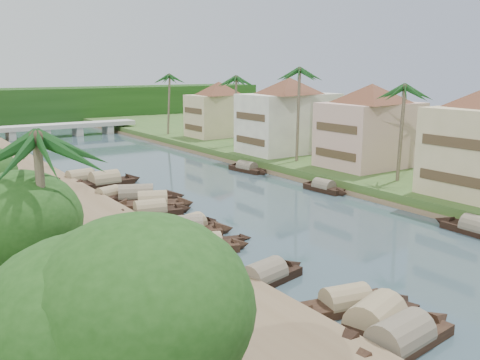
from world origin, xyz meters
TOP-DOWN VIEW (x-y plane):
  - ground at (0.00, 0.00)m, footprint 220.00×220.00m
  - left_bank at (-16.00, 20.00)m, footprint 10.00×180.00m
  - right_bank at (19.00, 20.00)m, footprint 16.00×180.00m
  - treeline at (0.00, 100.00)m, footprint 120.00×14.00m
  - bridge at (0.00, 72.00)m, footprint 28.00×4.00m
  - building_mid at (19.99, 14.00)m, footprint 14.11×14.11m
  - building_far at (18.99, 28.00)m, footprint 15.59×15.59m
  - building_distant at (19.99, 48.00)m, footprint 12.62×12.62m
  - sampan_0 at (-9.30, -15.15)m, footprint 8.99×2.77m
  - sampan_1 at (-8.83, -13.24)m, footprint 8.70×4.31m
  - sampan_2 at (-8.52, -10.87)m, footprint 7.45×2.98m
  - sampan_3 at (-9.98, -5.54)m, footprint 7.66×3.13m
  - sampan_4 at (-10.02, 1.42)m, footprint 6.71×3.61m
  - sampan_5 at (-8.79, 5.89)m, footprint 6.74×3.48m
  - sampan_6 at (-9.49, 5.46)m, footprint 8.05×4.58m
  - sampan_7 at (-9.35, 12.09)m, footprint 7.92×2.96m
  - sampan_8 at (-8.01, 14.46)m, footprint 7.94×4.83m
  - sampan_9 at (-8.14, 17.95)m, footprint 9.54×5.86m
  - sampan_10 at (-10.26, 19.84)m, footprint 6.51×3.20m
  - sampan_11 at (-8.28, 26.26)m, footprint 8.89×2.43m
  - sampan_12 at (-9.54, 29.81)m, footprint 7.60×2.69m
  - sampan_13 at (-10.08, 29.24)m, footprint 8.30×2.69m
  - sampan_15 at (9.77, 10.66)m, footprint 1.85×6.58m
  - sampan_16 at (9.23, 24.07)m, footprint 2.43×7.44m
  - canoe_1 at (-8.15, 2.64)m, footprint 5.27×2.22m
  - canoe_2 at (-8.92, 16.24)m, footprint 6.05×3.12m
  - palm_1 at (16.00, 6.23)m, footprint 3.20×3.20m
  - palm_2 at (15.00, 21.33)m, footprint 3.20×3.20m
  - palm_3 at (16.00, 37.01)m, footprint 3.20×3.20m
  - palm_4 at (-23.00, -8.02)m, footprint 3.20×3.20m
  - palm_7 at (14.00, 55.29)m, footprint 3.20×3.20m
  - tree_0 at (-24.00, -18.58)m, footprint 5.36×5.36m
  - tree_1 at (-24.00, -6.25)m, footprint 5.09×5.09m
  - tree_6 at (24.00, 30.23)m, footprint 4.11×4.11m
  - person_near at (-14.44, -3.47)m, footprint 0.74×0.66m
  - person_far at (-17.51, 9.81)m, footprint 0.84×0.68m

SIDE VIEW (x-z plane):
  - ground at x=0.00m, z-range 0.00..0.00m
  - canoe_1 at x=-8.15m, z-range -0.32..0.52m
  - canoe_2 at x=-8.92m, z-range -0.35..0.55m
  - left_bank at x=-16.00m, z-range 0.00..0.80m
  - sampan_15 at x=9.77m, z-range -0.50..1.31m
  - sampan_12 at x=-9.54m, z-range -0.51..1.32m
  - sampan_10 at x=-10.26m, z-range -0.51..1.32m
  - sampan_16 at x=9.23m, z-range -0.52..1.32m
  - sampan_4 at x=-10.02m, z-range -0.56..1.37m
  - sampan_2 at x=-8.52m, z-range -0.57..1.39m
  - sampan_3 at x=-9.98m, z-range -0.61..1.43m
  - sampan_7 at x=-9.35m, z-range -0.63..1.45m
  - sampan_5 at x=-8.79m, z-range -0.64..1.47m
  - sampan_13 at x=-10.08m, z-range -0.70..1.53m
  - sampan_0 at x=-9.30m, z-range -0.74..1.57m
  - sampan_6 at x=-9.49m, z-range -0.76..1.60m
  - sampan_9 at x=-8.14m, z-range -0.79..1.63m
  - sampan_8 at x=-8.01m, z-range -0.78..1.62m
  - sampan_11 at x=-8.28m, z-range -0.82..1.67m
  - sampan_1 at x=-8.83m, z-range -0.82..1.67m
  - right_bank at x=19.00m, z-range 0.00..1.20m
  - person_far at x=-17.51m, z-range 0.80..2.44m
  - person_near at x=-14.44m, z-range 0.80..2.50m
  - bridge at x=0.00m, z-range 0.52..2.92m
  - treeline at x=0.00m, z-range 0.00..8.00m
  - building_distant at x=19.99m, z-range 1.28..10.48m
  - tree_6 at x=24.00m, z-range 2.67..9.20m
  - building_mid at x=19.99m, z-range 1.28..10.98m
  - tree_1 at x=-24.00m, z-range 2.71..9.64m
  - building_far at x=18.99m, z-range 1.28..11.48m
  - tree_0 at x=-24.00m, z-range 3.06..10.96m
  - palm_4 at x=-23.00m, z-range 4.78..15.03m
  - palm_1 at x=16.00m, z-range 5.03..16.25m
  - palm_3 at x=16.00m, z-range 5.23..16.89m
  - palm_7 at x=14.00m, z-range 5.27..17.01m
  - palm_2 at x=15.00m, z-range 5.79..18.65m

